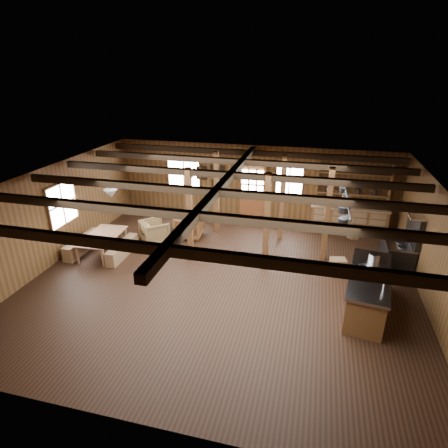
% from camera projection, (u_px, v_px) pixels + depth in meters
% --- Properties ---
extents(room, '(10.04, 9.04, 2.84)m').
position_uv_depth(room, '(222.00, 234.00, 9.46)').
color(room, black).
rests_on(room, ground).
extents(ceiling_joists, '(9.80, 8.82, 0.18)m').
position_uv_depth(ceiling_joists, '(223.00, 184.00, 9.12)').
color(ceiling_joists, black).
rests_on(ceiling_joists, ceiling).
extents(timber_posts, '(3.95, 2.35, 2.80)m').
position_uv_depth(timber_posts, '(256.00, 208.00, 11.20)').
color(timber_posts, '#4F2B16').
rests_on(timber_posts, floor).
extents(back_door, '(1.02, 0.08, 2.15)m').
position_uv_depth(back_door, '(252.00, 198.00, 13.64)').
color(back_door, brown).
rests_on(back_door, floor).
extents(window_back_left, '(1.32, 0.06, 1.32)m').
position_uv_depth(window_back_left, '(184.00, 174.00, 13.95)').
color(window_back_left, white).
rests_on(window_back_left, wall_back).
extents(window_back_right, '(1.02, 0.06, 1.32)m').
position_uv_depth(window_back_right, '(289.00, 182.00, 13.07)').
color(window_back_right, white).
rests_on(window_back_right, wall_back).
extents(window_left, '(0.14, 1.24, 1.32)m').
position_uv_depth(window_left, '(62.00, 204.00, 10.94)').
color(window_left, white).
rests_on(window_left, wall_back).
extents(notice_boards, '(1.08, 0.03, 0.90)m').
position_uv_depth(notice_boards, '(212.00, 175.00, 13.68)').
color(notice_boards, silver).
rests_on(notice_boards, wall_back).
extents(back_counter, '(2.55, 0.60, 2.45)m').
position_uv_depth(back_counter, '(349.00, 216.00, 12.76)').
color(back_counter, brown).
rests_on(back_counter, floor).
extents(pendant_lamps, '(1.86, 2.36, 0.66)m').
position_uv_depth(pendant_lamps, '(153.00, 184.00, 10.53)').
color(pendant_lamps, '#2C2C2F').
rests_on(pendant_lamps, ceiling).
extents(pot_rack, '(0.41, 3.00, 0.44)m').
position_uv_depth(pot_rack, '(345.00, 208.00, 8.69)').
color(pot_rack, '#2C2C2F').
rests_on(pot_rack, ceiling).
extents(kitchen_island, '(1.24, 2.60, 1.20)m').
position_uv_depth(kitchen_island, '(367.00, 291.00, 8.75)').
color(kitchen_island, brown).
rests_on(kitchen_island, floor).
extents(step_stool, '(0.53, 0.43, 0.42)m').
position_uv_depth(step_stool, '(338.00, 266.00, 10.39)').
color(step_stool, olive).
rests_on(step_stool, floor).
extents(commercial_range, '(0.77, 1.44, 1.78)m').
position_uv_depth(commercial_range, '(399.00, 249.00, 10.50)').
color(commercial_range, '#2C2C2F').
rests_on(commercial_range, floor).
extents(dining_table, '(1.06, 1.77, 0.60)m').
position_uv_depth(dining_table, '(104.00, 245.00, 11.41)').
color(dining_table, '#9C6947').
rests_on(dining_table, floor).
extents(bench_wall, '(0.31, 1.64, 0.45)m').
position_uv_depth(bench_wall, '(83.00, 244.00, 11.60)').
color(bench_wall, olive).
rests_on(bench_wall, floor).
extents(bench_aisle, '(0.29, 1.55, 0.43)m').
position_uv_depth(bench_aisle, '(122.00, 249.00, 11.30)').
color(bench_aisle, olive).
rests_on(bench_aisle, floor).
extents(armchair_a, '(0.89, 0.90, 0.64)m').
position_uv_depth(armchair_a, '(182.00, 220.00, 13.14)').
color(armchair_a, brown).
rests_on(armchair_a, floor).
extents(armchair_b, '(0.87, 0.89, 0.78)m').
position_uv_depth(armchair_b, '(190.00, 226.00, 12.50)').
color(armchair_b, brown).
rests_on(armchair_b, floor).
extents(armchair_c, '(1.14, 1.14, 0.74)m').
position_uv_depth(armchair_c, '(155.00, 231.00, 12.15)').
color(armchair_c, olive).
rests_on(armchair_c, floor).
extents(counter_pot, '(0.27, 0.27, 0.16)m').
position_uv_depth(counter_pot, '(374.00, 257.00, 9.16)').
color(counter_pot, silver).
rests_on(counter_pot, kitchen_island).
extents(bowl, '(0.27, 0.27, 0.06)m').
position_uv_depth(bowl, '(364.00, 267.00, 8.78)').
color(bowl, silver).
rests_on(bowl, kitchen_island).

